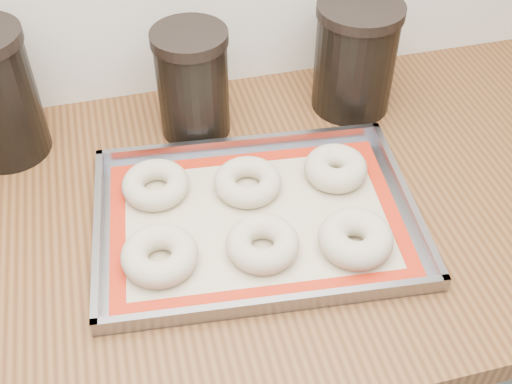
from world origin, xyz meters
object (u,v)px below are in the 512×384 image
object	(u,v)px
bagel_front_mid	(263,244)
bagel_back_left	(156,185)
bagel_back_mid	(248,182)
canister_mid	(193,83)
bagel_front_left	(160,255)
bagel_front_right	(356,238)
baking_tray	(256,218)
bagel_back_right	(336,168)
canister_right	(355,57)

from	to	relation	value
bagel_front_mid	bagel_back_left	bearing A→B (deg)	129.20
bagel_back_mid	canister_mid	xyz separation A→B (m)	(-0.05, 0.17, 0.07)
bagel_back_left	canister_mid	distance (m)	0.18
bagel_front_left	bagel_front_right	world-z (taller)	bagel_front_right
baking_tray	bagel_back_right	bearing A→B (deg)	21.77
bagel_front_left	bagel_back_right	xyz separation A→B (m)	(0.29, 0.11, 0.00)
bagel_back_mid	bagel_front_right	bearing A→B (deg)	-52.44
bagel_front_left	bagel_front_right	bearing A→B (deg)	-8.24
canister_mid	canister_right	distance (m)	0.28
bagel_front_left	bagel_front_right	size ratio (longest dim) A/B	1.01
bagel_front_left	canister_right	world-z (taller)	canister_right
bagel_back_left	canister_mid	xyz separation A→B (m)	(0.09, 0.14, 0.07)
bagel_front_right	canister_right	world-z (taller)	canister_right
baking_tray	bagel_front_mid	distance (m)	0.06
bagel_front_right	bagel_front_left	bearing A→B (deg)	171.76
baking_tray	bagel_back_right	distance (m)	0.15
canister_mid	canister_right	world-z (taller)	canister_right
canister_right	bagel_back_left	bearing A→B (deg)	-158.29
bagel_front_right	bagel_back_mid	size ratio (longest dim) A/B	1.02
bagel_front_left	bagel_back_mid	bearing A→B (deg)	36.86
bagel_front_right	bagel_back_right	xyz separation A→B (m)	(0.02, 0.14, -0.00)
bagel_front_left	canister_right	size ratio (longest dim) A/B	0.55
baking_tray	bagel_front_mid	bearing A→B (deg)	-96.18
bagel_back_left	canister_right	xyz separation A→B (m)	(0.36, 0.15, 0.08)
bagel_front_left	bagel_back_left	size ratio (longest dim) A/B	1.03
bagel_back_left	bagel_back_mid	size ratio (longest dim) A/B	0.99
canister_mid	bagel_back_mid	bearing A→B (deg)	-74.33
canister_mid	bagel_back_left	bearing A→B (deg)	-121.54
bagel_back_right	canister_right	distance (m)	0.21
baking_tray	canister_mid	world-z (taller)	canister_mid
bagel_front_mid	canister_mid	bearing A→B (deg)	97.28
bagel_back_mid	bagel_back_left	bearing A→B (deg)	168.23
bagel_front_mid	bagel_front_right	distance (m)	0.13
baking_tray	bagel_front_left	distance (m)	0.16
bagel_back_right	canister_mid	xyz separation A→B (m)	(-0.19, 0.18, 0.07)
canister_mid	canister_right	xyz separation A→B (m)	(0.28, 0.00, 0.00)
bagel_back_mid	bagel_back_right	distance (m)	0.14
baking_tray	bagel_front_left	xyz separation A→B (m)	(-0.15, -0.05, 0.02)
bagel_back_left	bagel_back_mid	xyz separation A→B (m)	(0.14, -0.03, -0.00)
bagel_front_left	bagel_front_mid	distance (m)	0.14
bagel_back_left	bagel_back_right	bearing A→B (deg)	-7.33
baking_tray	bagel_front_right	distance (m)	0.15
bagel_front_right	bagel_back_right	bearing A→B (deg)	81.41
bagel_front_mid	bagel_front_right	bearing A→B (deg)	-11.14
bagel_back_right	baking_tray	bearing A→B (deg)	-158.23
bagel_front_mid	canister_right	bearing A→B (deg)	51.37
bagel_front_right	canister_mid	world-z (taller)	canister_mid
bagel_front_left	bagel_front_mid	bearing A→B (deg)	-5.59
bagel_front_left	canister_mid	bearing A→B (deg)	70.27
canister_mid	canister_right	bearing A→B (deg)	0.49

